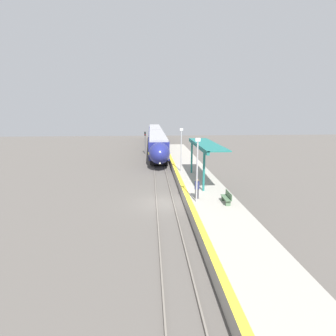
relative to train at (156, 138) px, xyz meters
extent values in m
plane|color=#56514C|center=(0.00, -31.88, -2.18)|extent=(120.00, 120.00, 0.00)
cube|color=slate|center=(-0.72, -31.88, -2.11)|extent=(0.08, 90.00, 0.15)
cube|color=slate|center=(0.72, -31.88, -2.11)|extent=(0.08, 90.00, 0.15)
cube|color=black|center=(0.00, -8.22, -1.60)|extent=(2.54, 17.49, 0.74)
cube|color=navy|center=(0.00, -8.22, -0.78)|extent=(2.88, 19.01, 0.89)
cube|color=yellow|center=(0.00, -8.22, -0.18)|extent=(2.90, 19.01, 0.31)
cube|color=navy|center=(0.00, -8.22, 0.65)|extent=(2.88, 19.01, 1.35)
cube|color=black|center=(0.00, -8.22, 0.58)|extent=(2.91, 17.49, 0.74)
cube|color=#9E9EA3|center=(0.00, -8.22, 1.48)|extent=(2.59, 19.01, 0.30)
cylinder|color=black|center=(-0.72, -15.21, -1.76)|extent=(0.12, 0.86, 0.86)
cylinder|color=black|center=(0.72, -15.21, -1.76)|extent=(0.12, 0.86, 0.86)
cylinder|color=black|center=(-0.72, -13.01, -1.76)|extent=(0.12, 0.86, 0.86)
cylinder|color=black|center=(0.72, -13.01, -1.76)|extent=(0.12, 0.86, 0.86)
cylinder|color=black|center=(-0.72, -3.43, -1.76)|extent=(0.12, 0.86, 0.86)
cylinder|color=black|center=(0.72, -3.43, -1.76)|extent=(0.12, 0.86, 0.86)
cylinder|color=black|center=(-0.72, -1.23, -1.76)|extent=(0.12, 0.86, 0.86)
cylinder|color=black|center=(0.72, -1.23, -1.76)|extent=(0.12, 0.86, 0.86)
ellipsoid|color=navy|center=(0.00, -19.13, 0.05)|extent=(2.77, 4.19, 2.81)
ellipsoid|color=black|center=(0.00, -19.65, 0.51)|extent=(2.02, 2.45, 1.43)
sphere|color=#F9F4CC|center=(0.00, -20.70, -0.98)|extent=(0.24, 0.24, 0.24)
cube|color=black|center=(0.00, 11.59, -1.60)|extent=(2.54, 17.49, 0.74)
cube|color=navy|center=(0.00, 11.59, -0.78)|extent=(2.88, 19.01, 0.89)
cube|color=yellow|center=(0.00, 11.59, -0.18)|extent=(2.90, 19.01, 0.31)
cube|color=navy|center=(0.00, 11.59, 0.65)|extent=(2.88, 19.01, 1.35)
cube|color=black|center=(0.00, 11.59, 0.58)|extent=(2.91, 17.49, 0.74)
cube|color=#9E9EA3|center=(0.00, 11.59, 1.48)|extent=(2.59, 19.01, 0.30)
cylinder|color=black|center=(-0.72, 4.60, -1.76)|extent=(0.12, 0.86, 0.86)
cylinder|color=black|center=(0.72, 4.60, -1.76)|extent=(0.12, 0.86, 0.86)
cylinder|color=black|center=(-0.72, 6.80, -1.76)|extent=(0.12, 0.86, 0.86)
cylinder|color=black|center=(0.72, 6.80, -1.76)|extent=(0.12, 0.86, 0.86)
cylinder|color=black|center=(-0.72, 16.39, -1.76)|extent=(0.12, 0.86, 0.86)
cylinder|color=black|center=(0.72, 16.39, -1.76)|extent=(0.12, 0.86, 0.86)
cylinder|color=black|center=(-0.72, 18.59, -1.76)|extent=(0.12, 0.86, 0.86)
cylinder|color=black|center=(0.72, 18.59, -1.76)|extent=(0.12, 0.86, 0.86)
cube|color=#9E998E|center=(3.61, -31.88, -1.74)|extent=(4.01, 64.00, 0.89)
cube|color=yellow|center=(1.81, -31.88, -1.29)|extent=(0.40, 64.00, 0.01)
cube|color=#4C6B4C|center=(4.47, -35.21, -1.08)|extent=(0.36, 0.06, 0.42)
cube|color=#4C6B4C|center=(4.47, -34.03, -1.08)|extent=(0.36, 0.06, 0.42)
cube|color=#4C6B4C|center=(4.47, -34.62, -0.86)|extent=(0.44, 1.58, 0.03)
cube|color=#4C6B4C|center=(4.67, -34.62, -0.62)|extent=(0.04, 1.58, 0.44)
cube|color=#333338|center=(2.47, -33.39, -0.90)|extent=(0.28, 0.20, 0.78)
cube|color=navy|center=(2.47, -33.39, -0.20)|extent=(0.36, 0.22, 0.62)
sphere|color=#936B4C|center=(2.47, -33.39, 0.21)|extent=(0.21, 0.21, 0.21)
cylinder|color=#59595E|center=(-2.08, -6.18, -0.53)|extent=(0.14, 0.14, 3.30)
cube|color=black|center=(-2.08, -6.18, 1.47)|extent=(0.28, 0.20, 0.70)
sphere|color=black|center=(-2.08, -6.29, 1.64)|extent=(0.14, 0.14, 0.14)
sphere|color=red|center=(-2.08, -6.29, 1.30)|extent=(0.14, 0.14, 0.14)
cylinder|color=#9E9EA3|center=(2.31, -34.11, 1.04)|extent=(0.12, 0.12, 4.65)
cube|color=silver|center=(2.31, -34.11, 3.48)|extent=(0.36, 0.20, 0.24)
cylinder|color=#9E9EA3|center=(2.31, -23.85, 1.04)|extent=(0.12, 0.12, 4.65)
cube|color=silver|center=(2.31, -23.85, 3.48)|extent=(0.36, 0.20, 0.24)
cylinder|color=#1E6B66|center=(3.40, -31.40, 0.43)|extent=(0.20, 0.20, 3.45)
cylinder|color=#1E6B66|center=(3.40, -24.68, 0.43)|extent=(0.20, 0.20, 3.45)
cube|color=#1E6B66|center=(3.40, -28.04, 2.26)|extent=(0.24, 9.72, 0.36)
cube|color=#1E6B66|center=(4.30, -28.04, 2.38)|extent=(2.00, 9.72, 0.10)
camera|label=1|loc=(-1.16, -53.05, 5.62)|focal=28.00mm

